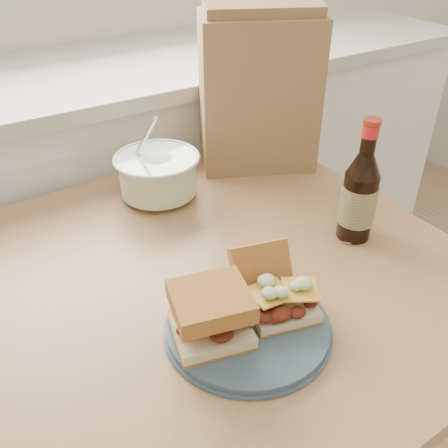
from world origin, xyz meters
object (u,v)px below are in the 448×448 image
beer_bottle (359,196)px  coleslaw_bowl (158,177)px  dining_table (220,309)px  plate (248,326)px  paper_bag (258,93)px

beer_bottle → coleslaw_bowl: bearing=137.9°
dining_table → coleslaw_bowl: (0.02, 0.30, 0.16)m
dining_table → coleslaw_bowl: bearing=84.7°
dining_table → plate: plate is taller
dining_table → beer_bottle: size_ratio=3.66×
plate → coleslaw_bowl: 0.47m
dining_table → plate: 0.21m
coleslaw_bowl → paper_bag: paper_bag is taller
dining_table → paper_bag: (0.32, 0.33, 0.30)m
coleslaw_bowl → beer_bottle: 0.45m
coleslaw_bowl → beer_bottle: (0.27, -0.36, 0.05)m
plate → paper_bag: bearing=53.5°
beer_bottle → paper_bag: 0.41m
plate → beer_bottle: 0.37m
paper_bag → beer_bottle: bearing=-68.9°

